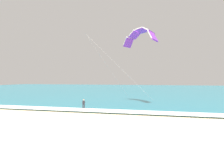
% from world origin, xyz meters
% --- Properties ---
extents(sea, '(200.00, 120.00, 0.20)m').
position_xyz_m(sea, '(0.00, 74.60, 0.10)').
color(sea, teal).
rests_on(sea, ground).
extents(surf_foam, '(200.00, 3.02, 0.04)m').
position_xyz_m(surf_foam, '(0.00, 15.60, 0.22)').
color(surf_foam, white).
rests_on(surf_foam, sea).
extents(surfboard, '(0.79, 1.47, 0.09)m').
position_xyz_m(surfboard, '(0.04, 16.83, 0.03)').
color(surfboard, '#239EC6').
rests_on(surfboard, ground).
extents(kitesurfer, '(0.61, 0.61, 1.69)m').
position_xyz_m(kitesurfer, '(0.04, 16.85, 0.94)').
color(kitesurfer, '#232328').
rests_on(kitesurfer, ground).
extents(kite_primary, '(11.32, 11.00, 13.15)m').
position_xyz_m(kite_primary, '(8.10, 24.82, 13.04)').
color(kite_primary, purple).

